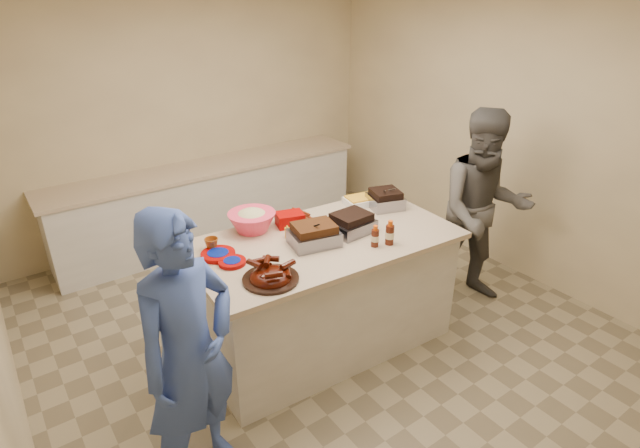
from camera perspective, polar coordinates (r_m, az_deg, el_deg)
room at (r=4.45m, az=0.32°, el=-11.96°), size 4.50×5.00×2.70m
back_counter at (r=5.92m, az=-12.27°, el=2.44°), size 3.60×0.64×0.90m
island at (r=4.34m, az=0.39°, el=-13.14°), size 2.11×1.20×0.97m
rib_platter at (r=3.30m, az=-5.64°, el=-6.40°), size 0.46×0.46×0.15m
pulled_pork_tray at (r=3.72m, az=-0.67°, el=-2.32°), size 0.40×0.33×0.11m
brisket_tray at (r=3.91m, az=3.57°, el=-0.87°), size 0.34×0.29×0.10m
roasting_pan at (r=4.38m, az=7.42°, el=1.91°), size 0.34×0.34×0.11m
coleslaw_bowl at (r=3.96m, az=-7.71°, el=-0.71°), size 0.40×0.40×0.26m
sausage_plate at (r=4.10m, az=-2.73°, el=0.41°), size 0.30×0.30×0.05m
mac_cheese_dish at (r=4.42m, az=4.67°, el=2.31°), size 0.31×0.25×0.07m
bbq_bottle_a at (r=3.71m, az=6.25°, el=-2.53°), size 0.06×0.06×0.17m
bbq_bottle_b at (r=3.76m, az=7.90°, el=-2.27°), size 0.07×0.07×0.19m
mustard_bottle at (r=3.82m, az=-3.74°, el=-1.55°), size 0.04×0.04×0.11m
sauce_bowl at (r=3.97m, az=-2.02°, el=-0.42°), size 0.14×0.05×0.14m
plate_stack_large at (r=3.63m, az=-11.55°, el=-3.62°), size 0.26×0.26×0.03m
plate_stack_small at (r=3.52m, az=-9.99°, el=-4.49°), size 0.20×0.20×0.03m
plastic_cup at (r=3.72m, az=-12.22°, el=-2.91°), size 0.11×0.10×0.10m
basket_stack at (r=4.02m, az=-3.45°, el=-0.14°), size 0.25×0.21×0.11m
guest_gray at (r=5.10m, az=16.69°, el=-7.82°), size 1.76×1.99×0.69m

